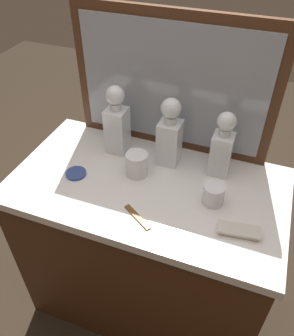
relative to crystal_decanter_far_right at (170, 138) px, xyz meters
name	(u,v)px	position (x,y,z in m)	size (l,w,h in m)	color
ground_plane	(147,294)	(-0.04, -0.16, -0.97)	(6.00, 6.00, 0.00)	#2D2319
dresser	(147,248)	(-0.04, -0.16, -0.54)	(1.10, 0.61, 0.85)	#472816
dresser_mirror	(172,85)	(-0.04, 0.12, 0.17)	(0.85, 0.03, 0.59)	#472816
crystal_decanter_far_right	(170,138)	(0.00, 0.00, 0.00)	(0.09, 0.09, 0.30)	white
crystal_decanter_front	(222,150)	(0.21, 0.01, -0.01)	(0.08, 0.08, 0.28)	white
crystal_decanter_rear	(117,126)	(-0.23, 0.00, 0.00)	(0.09, 0.09, 0.31)	white
crystal_tumbler_center	(213,195)	(0.23, -0.17, -0.08)	(0.08, 0.08, 0.08)	white
crystal_tumbler_left	(137,165)	(-0.10, -0.12, -0.08)	(0.09, 0.09, 0.10)	white
silver_brush_left	(239,231)	(0.35, -0.29, -0.11)	(0.15, 0.07, 0.02)	#B7A88C
porcelain_dish	(76,173)	(-0.33, -0.22, -0.12)	(0.08, 0.08, 0.01)	#33478C
tortoiseshell_comb	(137,217)	(0.00, -0.35, -0.12)	(0.13, 0.09, 0.01)	brown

